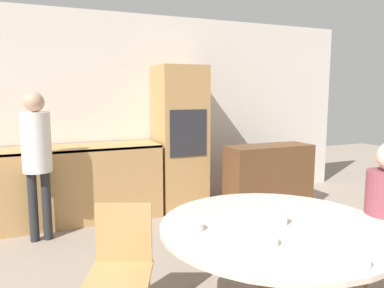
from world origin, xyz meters
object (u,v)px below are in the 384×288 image
Objects in this scene: oven_unit at (180,138)px; chair_far_left at (122,261)px; cup at (281,217)px; sideboard at (268,177)px; person_standing at (37,149)px; bowl_centre at (194,226)px; bowl_near at (263,240)px; dining_table at (274,256)px.

chair_far_left is at bearing -119.76° from oven_unit.
chair_far_left is 9.07× the size of cup.
person_standing is (-2.85, 0.06, 0.55)m from sideboard.
oven_unit is 1.64× the size of sideboard.
sideboard reaches higher than bowl_centre.
sideboard is at bearing 59.68° from chair_far_left.
cup is 0.35m from bowl_near.
bowl_centre is at bearing -133.60° from sideboard.
oven_unit is at bearing 76.93° from bowl_near.
dining_table is 0.25m from cup.
bowl_centre is (0.83, -2.18, -0.21)m from person_standing.
person_standing is 17.09× the size of cup.
oven_unit is 2.85m from cup.
bowl_near is (-0.24, -0.23, 0.23)m from dining_table.
bowl_centre is at bearing 126.77° from bowl_near.
bowl_centre is at bearing -109.82° from oven_unit.
bowl_centre is (-0.26, 0.35, -0.00)m from bowl_near.
oven_unit is 2.86m from dining_table.
dining_table is at bearing -99.30° from oven_unit.
chair_far_left is 0.59m from bowl_centre.
dining_table is at bearing -59.86° from person_standing.
oven_unit is at bearing 15.40° from person_standing.
oven_unit is at bearing 70.18° from bowl_centre.
bowl_near is at bearing -125.44° from sideboard.
dining_table is (-1.52, -2.25, 0.11)m from sideboard.
oven_unit is 20.77× the size of cup.
oven_unit is at bearing 83.25° from chair_far_left.
person_standing is at bearing 120.14° from dining_table.
bowl_centre is at bearing -69.12° from person_standing.
bowl_centre is (-2.02, -2.12, 0.34)m from sideboard.
oven_unit is 3.11m from bowl_near.
oven_unit reaches higher than person_standing.
dining_table is (-0.46, -2.80, -0.41)m from oven_unit.
chair_far_left is (-1.33, -2.33, -0.49)m from oven_unit.
chair_far_left is (-2.39, -1.78, 0.04)m from sideboard.
sideboard is 2.98m from chair_far_left.
oven_unit is 1.22× the size of person_standing.
oven_unit reaches higher than chair_far_left.
person_standing is at bearing 127.11° from chair_far_left.
cup is 0.55m from bowl_centre.
person_standing reaches higher than cup.
bowl_centre is at bearing -19.80° from chair_far_left.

